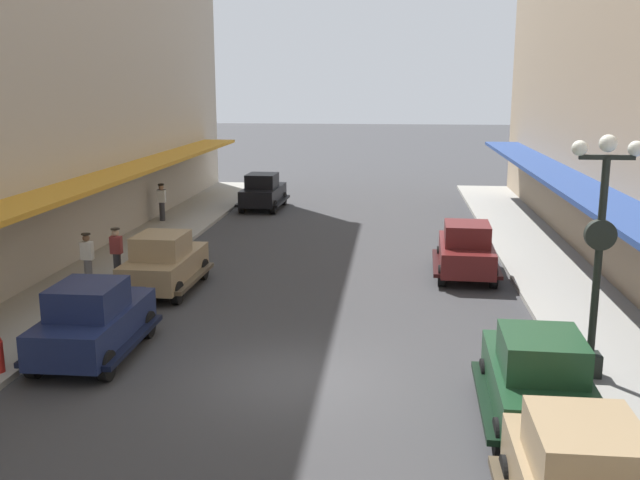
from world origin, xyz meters
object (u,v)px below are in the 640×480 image
lamp_post_with_clock (599,247)px  pedestrian_0 (162,201)px  parked_car_2 (263,191)px  parked_car_0 (93,318)px  parked_car_3 (466,249)px  pedestrian_2 (162,202)px  pedestrian_1 (117,253)px  parked_car_5 (538,377)px  parked_car_4 (164,261)px  pedestrian_3 (88,259)px

lamp_post_with_clock → pedestrian_0: lamp_post_with_clock is taller
parked_car_2 → parked_car_0: bearing=-90.8°
parked_car_2 → parked_car_3: 15.21m
parked_car_3 → pedestrian_2: 15.12m
pedestrian_0 → pedestrian_1: bearing=-79.8°
pedestrian_0 → pedestrian_2: same height
lamp_post_with_clock → parked_car_3: bearing=102.2°
parked_car_3 → pedestrian_1: size_ratio=2.58×
parked_car_5 → pedestrian_2: (-13.28, 18.46, 0.07)m
parked_car_3 → pedestrian_1: 11.38m
lamp_post_with_clock → pedestrian_1: lamp_post_with_clock is taller
pedestrian_0 → lamp_post_with_clock: bearing=-48.1°
pedestrian_0 → pedestrian_2: 0.20m
parked_car_4 → lamp_post_with_clock: lamp_post_with_clock is taller
parked_car_4 → pedestrian_3: size_ratio=2.56×
parked_car_4 → parked_car_0: bearing=-89.2°
parked_car_0 → pedestrian_3: (-2.42, 5.26, 0.07)m
parked_car_3 → parked_car_5: size_ratio=1.00×
lamp_post_with_clock → parked_car_0: bearing=178.4°
parked_car_2 → parked_car_5: 24.72m
parked_car_3 → parked_car_2: bearing=126.6°
parked_car_2 → parked_car_5: (9.40, -22.87, 0.00)m
parked_car_3 → pedestrian_3: parked_car_3 is taller
parked_car_2 → pedestrian_2: 5.87m
pedestrian_1 → parked_car_4: bearing=-18.4°
parked_car_3 → pedestrian_0: (-13.00, 8.00, 0.07)m
parked_car_3 → pedestrian_2: (-12.94, 7.81, 0.07)m
parked_car_4 → lamp_post_with_clock: (11.28, -5.86, 2.04)m
parked_car_3 → pedestrian_3: size_ratio=2.58×
parked_car_2 → pedestrian_3: size_ratio=2.57×
lamp_post_with_clock → pedestrian_1: 14.67m
pedestrian_1 → pedestrian_0: bearing=100.2°
pedestrian_1 → pedestrian_2: size_ratio=1.00×
parked_car_2 → pedestrian_3: 15.42m
parked_car_4 → parked_car_2: bearing=88.6°
pedestrian_0 → pedestrian_1: 10.27m
lamp_post_with_clock → parked_car_2: bearing=117.7°
parked_car_3 → pedestrian_0: bearing=148.4°
parked_car_3 → pedestrian_3: 12.14m
parked_car_0 → parked_car_3: same height
parked_car_4 → pedestrian_2: 11.07m
parked_car_5 → pedestrian_2: bearing=125.7°
parked_car_3 → pedestrian_0: parked_car_3 is taller
pedestrian_3 → parked_car_3: bearing=14.2°
parked_car_5 → lamp_post_with_clock: (1.51, 2.11, 2.04)m
parked_car_0 → parked_car_3: size_ratio=0.99×
parked_car_0 → pedestrian_3: size_ratio=2.56×
parked_car_3 → lamp_post_with_clock: 8.98m
parked_car_4 → lamp_post_with_clock: 12.87m
parked_car_2 → lamp_post_with_clock: 23.54m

